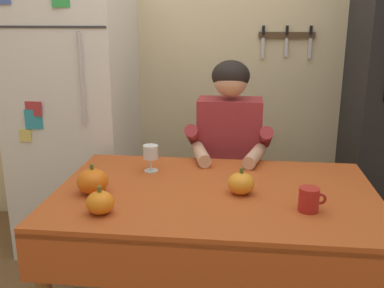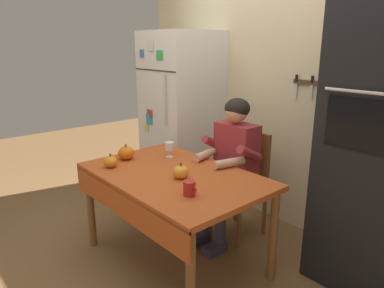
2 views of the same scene
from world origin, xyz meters
The scene contains 10 objects.
back_wall_assembly centered at (0.05, 1.35, 1.30)m, with size 3.70×0.13×2.60m.
refrigerator centered at (-0.95, 0.96, 0.90)m, with size 0.68×0.71×1.80m.
dining_table centered at (0.00, 0.08, 0.66)m, with size 1.40×0.90×0.74m.
chair_behind_person centered at (0.04, 0.87, 0.51)m, with size 0.40×0.40×0.93m.
seated_person centered at (0.04, 0.68, 0.74)m, with size 0.47×0.55×1.25m.
coffee_mug centered at (0.38, -0.07, 0.79)m, with size 0.11×0.08×0.10m.
wine_glass centered at (-0.33, 0.31, 0.83)m, with size 0.07×0.07×0.13m.
pumpkin_large centered at (0.11, 0.08, 0.79)m, with size 0.11×0.11×0.12m.
pumpkin_medium centered at (-0.52, 0.01, 0.80)m, with size 0.13×0.13×0.13m.
pumpkin_small centered at (-0.43, -0.19, 0.79)m, with size 0.11×0.11×0.11m.
Camera 1 is at (0.11, -1.74, 1.48)m, focal length 42.01 mm.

